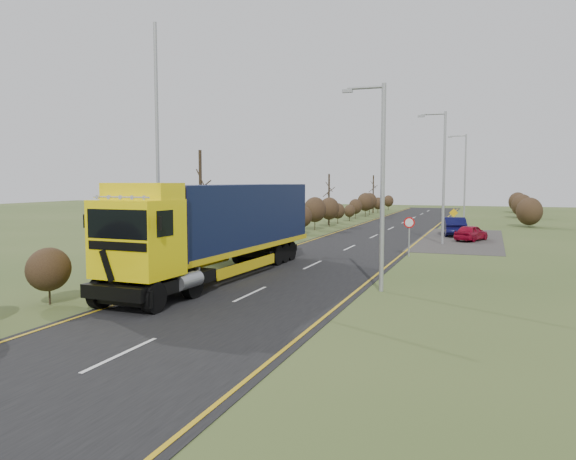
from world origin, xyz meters
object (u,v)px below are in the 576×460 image
Objects in this scene: streetlight_near at (380,179)px; car_blue_sedan at (454,226)px; car_red_hatchback at (471,233)px; lorry at (220,224)px; speed_sign at (409,229)px.

car_blue_sedan is at bearing 86.94° from streetlight_near.
car_red_hatchback is at bearing 82.40° from streetlight_near.
car_blue_sedan is 24.93m from streetlight_near.
speed_sign is at bearing 58.01° from lorry.
lorry reaches higher than car_blue_sedan.
car_blue_sedan reaches higher than car_red_hatchback.
car_blue_sedan is 0.55× the size of streetlight_near.
lorry is at bearing 60.33° from car_blue_sedan.
streetlight_near is (7.31, -0.66, 2.01)m from lorry.
speed_sign reaches higher than car_red_hatchback.
car_blue_sedan is 1.96× the size of speed_sign.
streetlight_near reaches higher than lorry.
car_red_hatchback is 0.42× the size of streetlight_near.
streetlight_near is at bearing -2.41° from lorry.
streetlight_near is (-2.78, -20.84, 3.85)m from car_red_hatchback.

